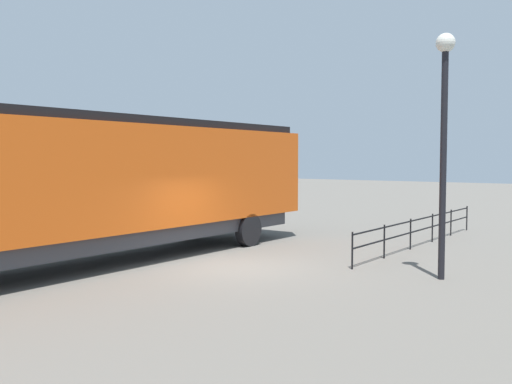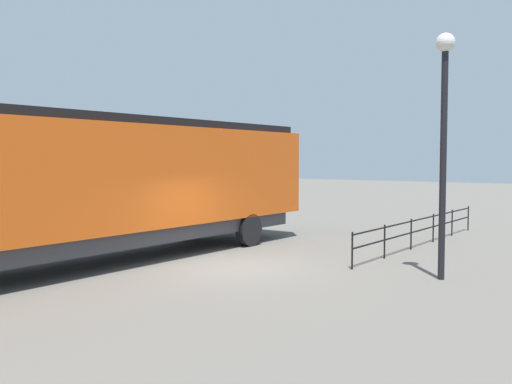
% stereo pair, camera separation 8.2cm
% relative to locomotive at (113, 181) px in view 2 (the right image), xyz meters
% --- Properties ---
extents(ground_plane, '(120.00, 120.00, 0.00)m').
position_rel_locomotive_xyz_m(ground_plane, '(3.46, 1.31, -2.32)').
color(ground_plane, '#666059').
extents(locomotive, '(3.20, 16.06, 4.14)m').
position_rel_locomotive_xyz_m(locomotive, '(0.00, 0.00, 0.00)').
color(locomotive, '#D15114').
rests_on(locomotive, ground_plane).
extents(lamp_post, '(0.46, 0.46, 5.96)m').
position_rel_locomotive_xyz_m(lamp_post, '(8.46, 3.14, 1.67)').
color(lamp_post, black).
rests_on(lamp_post, ground_plane).
extents(platform_fence, '(0.05, 10.41, 1.01)m').
position_rel_locomotive_xyz_m(platform_fence, '(6.14, 8.14, -1.65)').
color(platform_fence, black).
rests_on(platform_fence, ground_plane).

